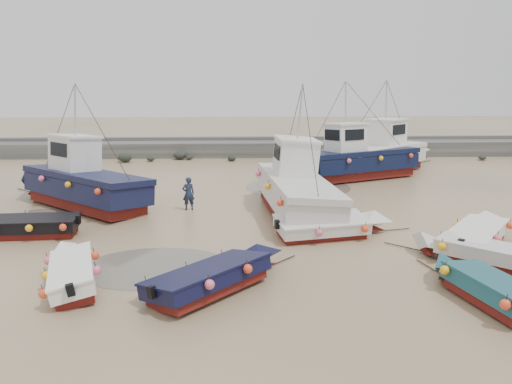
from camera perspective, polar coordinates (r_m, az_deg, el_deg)
ground at (r=20.21m, az=-0.71°, el=-6.03°), size 120.00×120.00×0.00m
seawall at (r=41.49m, az=-1.42°, el=4.98°), size 60.00×4.92×1.50m
puddle_a at (r=18.31m, az=-11.51°, el=-8.41°), size 5.47×5.47×0.01m
puddle_b at (r=24.05m, az=10.58°, el=-3.04°), size 3.36×3.36×0.01m
puddle_c at (r=26.34m, az=-22.96°, el=-2.46°), size 3.67×3.67×0.01m
puddle_d at (r=30.37m, az=4.81°, el=0.59°), size 6.33×6.33×0.01m
dinghy_0 at (r=17.52m, az=-20.01°, el=-8.09°), size 2.51×5.69×1.43m
dinghy_1 at (r=16.07m, az=-4.34°, el=-9.28°), size 5.14×5.19×1.43m
dinghy_2 at (r=16.79m, az=24.68°, el=-9.45°), size 2.43×5.39×1.43m
dinghy_3 at (r=21.90m, az=24.16°, el=-4.21°), size 4.66×5.35×1.43m
dinghy_4 at (r=23.11m, az=-24.70°, el=-3.34°), size 5.75×1.96×1.43m
dinghy_5 at (r=21.28m, az=8.41°, el=-3.62°), size 6.13×2.66×1.43m
dinghy_6 at (r=19.73m, az=23.76°, el=-6.01°), size 4.65×4.19×1.43m
cabin_boat_0 at (r=27.21m, az=-19.75°, el=1.17°), size 9.07×7.80×6.22m
cabin_boat_1 at (r=24.44m, az=4.21°, el=0.57°), size 3.69×11.20×6.22m
cabin_boat_2 at (r=32.86m, az=10.87°, el=3.71°), size 10.62×5.99×6.22m
cabin_boat_3 at (r=36.02m, az=14.25°, el=4.39°), size 9.45×7.82×6.22m
person at (r=25.44m, az=-7.67°, el=-2.03°), size 0.71×0.58×1.69m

